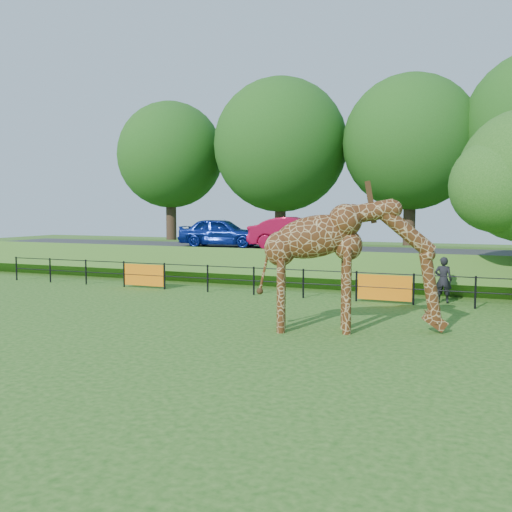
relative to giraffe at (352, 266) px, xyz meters
The scene contains 9 objects.
ground 4.56m from the giraffe, 135.44° to the right, with size 90.00×90.00×0.00m, color #215415.
giraffe is the anchor object (origin of this frame).
perimeter_fence 6.01m from the giraffe, 120.49° to the left, with size 28.07×0.10×1.10m, color black, non-canonical shape.
embankment 12.96m from the giraffe, 103.35° to the left, with size 40.00×9.00×1.30m, color #215415.
road 11.47m from the giraffe, 105.08° to the left, with size 40.00×5.00×0.12m, color #2D2E30.
car_blue 14.08m from the giraffe, 130.38° to the left, with size 1.70×4.24×1.44m, color #122B99.
car_red 11.88m from the giraffe, 115.49° to the left, with size 1.59×4.57×1.51m, color #B80D34.
visitor 6.31m from the giraffe, 71.99° to the left, with size 0.60×0.39×1.64m, color black.
bg_tree_line 19.84m from the giraffe, 93.27° to the left, with size 37.30×8.80×11.82m.
Camera 1 is at (6.39, -12.16, 3.34)m, focal length 40.00 mm.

